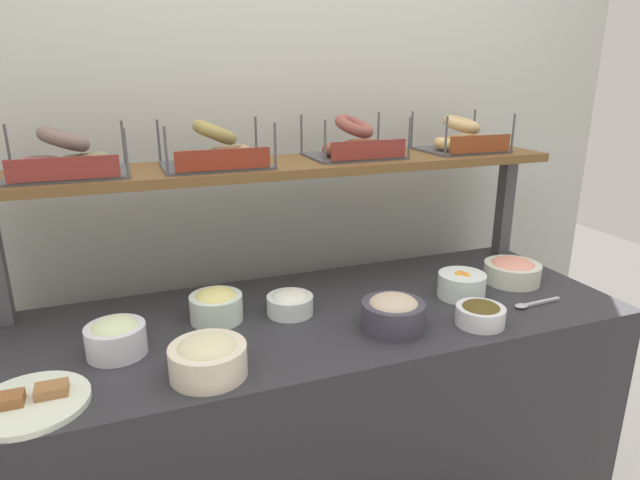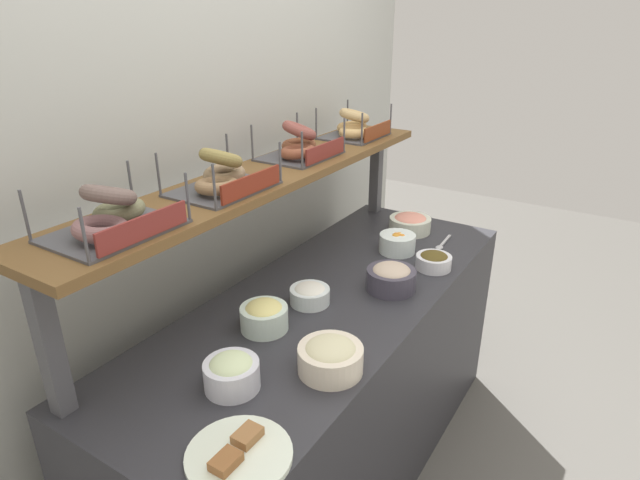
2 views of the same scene
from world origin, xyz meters
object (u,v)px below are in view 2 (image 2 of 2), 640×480
at_px(serving_plate_white, 239,454).
at_px(bagel_basket_cinnamon_raisin, 300,145).
at_px(bowl_egg_salad, 264,315).
at_px(bowl_lox_spread, 409,223).
at_px(bagel_basket_everything, 223,176).
at_px(bowl_cream_cheese, 310,294).
at_px(bowl_chocolate_spread, 434,261).
at_px(bowl_potato_salad, 330,357).
at_px(bowl_tuna_salad, 391,277).
at_px(bowl_scallion_spread, 232,372).
at_px(bagel_basket_poppy, 112,216).
at_px(bagel_basket_plain, 354,127).
at_px(bowl_fruit_salad, 397,243).
at_px(serving_spoon_near_plate, 442,244).

height_order(serving_plate_white, bagel_basket_cinnamon_raisin, bagel_basket_cinnamon_raisin).
bearing_deg(bowl_egg_salad, serving_plate_white, -148.51).
height_order(bowl_lox_spread, bagel_basket_everything, bagel_basket_everything).
xyz_separation_m(bowl_cream_cheese, bagel_basket_everything, (-0.16, 0.22, 0.44)).
relative_size(bowl_chocolate_spread, bagel_basket_everything, 0.44).
height_order(bowl_cream_cheese, bowl_lox_spread, bowl_lox_spread).
distance_m(bowl_potato_salad, bowl_tuna_salad, 0.55).
xyz_separation_m(bowl_potato_salad, bowl_scallion_spread, (-0.21, 0.19, 0.00)).
relative_size(bowl_scallion_spread, bagel_basket_poppy, 0.47).
distance_m(bowl_chocolate_spread, bowl_lox_spread, 0.40).
height_order(bowl_lox_spread, bagel_basket_plain, bagel_basket_plain).
relative_size(bowl_fruit_salad, serving_plate_white, 0.61).
relative_size(bowl_tuna_salad, serving_plate_white, 0.73).
bearing_deg(serving_spoon_near_plate, serving_plate_white, -178.71).
bearing_deg(bagel_basket_cinnamon_raisin, bowl_tuna_salad, -98.82).
xyz_separation_m(bowl_egg_salad, bowl_lox_spread, (1.03, -0.06, -0.01)).
bearing_deg(serving_plate_white, bagel_basket_cinnamon_raisin, 26.63).
bearing_deg(bowl_egg_salad, bowl_cream_cheese, -8.78).
bearing_deg(bowl_cream_cheese, bowl_potato_salad, -138.07).
height_order(bowl_fruit_salad, bagel_basket_everything, bagel_basket_everything).
bearing_deg(serving_spoon_near_plate, bowl_scallion_spread, 173.15).
bearing_deg(bagel_basket_cinnamon_raisin, serving_spoon_near_plate, -48.84).
distance_m(bowl_cream_cheese, serving_spoon_near_plate, 0.77).
bearing_deg(bowl_chocolate_spread, serving_plate_white, 179.20).
relative_size(bowl_lox_spread, bagel_basket_cinnamon_raisin, 0.62).
xyz_separation_m(serving_plate_white, bagel_basket_cinnamon_raisin, (1.01, 0.51, 0.47)).
bearing_deg(serving_plate_white, bagel_basket_poppy, 77.67).
height_order(bowl_scallion_spread, serving_plate_white, bowl_scallion_spread).
bearing_deg(bagel_basket_plain, bowl_scallion_spread, -165.72).
xyz_separation_m(bagel_basket_poppy, bagel_basket_plain, (1.34, 0.02, -0.00)).
height_order(serving_plate_white, serving_spoon_near_plate, serving_plate_white).
bearing_deg(bagel_basket_everything, bowl_chocolate_spread, -36.64).
relative_size(bowl_potato_salad, serving_plate_white, 0.75).
height_order(serving_plate_white, bagel_basket_plain, bagel_basket_plain).
bearing_deg(bowl_cream_cheese, bagel_basket_everything, 126.15).
xyz_separation_m(bowl_scallion_spread, bowl_lox_spread, (1.32, 0.05, -0.01)).
bearing_deg(bowl_potato_salad, bagel_basket_poppy, 120.86).
relative_size(bowl_chocolate_spread, bagel_basket_plain, 0.49).
distance_m(bowl_egg_salad, bowl_lox_spread, 1.04).
distance_m(bowl_egg_salad, serving_spoon_near_plate, 0.99).
xyz_separation_m(bowl_lox_spread, bagel_basket_everything, (-0.98, 0.25, 0.43)).
height_order(bowl_potato_salad, bowl_egg_salad, bowl_egg_salad).
distance_m(bagel_basket_everything, bagel_basket_plain, 0.91).
distance_m(bowl_lox_spread, bagel_basket_poppy, 1.49).
bearing_deg(bagel_basket_everything, bowl_tuna_salad, -45.76).
xyz_separation_m(bowl_egg_salad, serving_spoon_near_plate, (0.95, -0.26, -0.04)).
height_order(bowl_potato_salad, bagel_basket_everything, bagel_basket_everything).
relative_size(bowl_tuna_salad, bowl_lox_spread, 0.95).
bearing_deg(bowl_scallion_spread, bagel_basket_poppy, 105.61).
bearing_deg(bowl_tuna_salad, serving_plate_white, -176.70).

